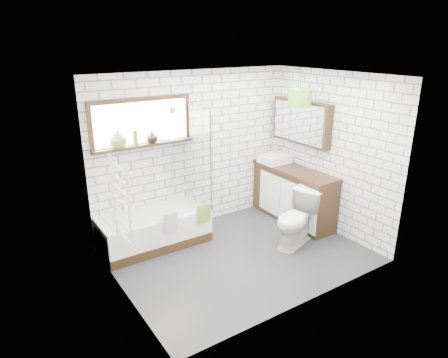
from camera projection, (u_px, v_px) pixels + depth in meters
floor at (240, 255)px, 5.73m from camera, size 3.40×2.60×0.01m
ceiling at (243, 76)px, 4.89m from camera, size 3.40×2.60×0.01m
wall_back at (194, 151)px, 6.34m from camera, size 3.40×0.01×2.50m
wall_front at (313, 205)px, 4.28m from camera, size 3.40×0.01×2.50m
wall_left at (117, 199)px, 4.43m from camera, size 0.01×2.60×2.50m
wall_right at (331, 153)px, 6.19m from camera, size 0.01×2.60×2.50m
window at (142, 123)px, 5.68m from camera, size 1.52×0.16×0.68m
towel_radiator at (121, 203)px, 4.47m from camera, size 0.06×0.52×1.00m
mirror_cabinet at (301, 122)px, 6.49m from camera, size 0.16×1.20×0.70m
shower_riser at (172, 149)px, 6.06m from camera, size 0.02×0.02×1.30m
bathtub at (154, 229)px, 5.92m from camera, size 1.59×0.70×0.51m
shower_screen at (198, 156)px, 5.99m from camera, size 0.02×0.72×1.50m
towel_green at (204, 213)px, 5.90m from camera, size 0.21×0.06×0.28m
towel_beige at (171, 222)px, 5.62m from camera, size 0.21×0.05×0.27m
vanity at (293, 194)px, 6.71m from camera, size 0.51×1.60×0.91m
basin at (275, 159)px, 6.86m from camera, size 0.46×0.41×0.14m
tap at (282, 153)px, 6.92m from camera, size 0.04×0.04×0.18m
toilet at (296, 219)px, 5.91m from camera, size 0.68×0.90×0.82m
vase_olive at (118, 140)px, 5.52m from camera, size 0.27×0.27×0.25m
vase_dark at (152, 138)px, 5.80m from camera, size 0.18×0.18×0.18m
bottle at (136, 139)px, 5.66m from camera, size 0.08×0.08×0.21m
pendant at (300, 98)px, 5.97m from camera, size 0.35×0.35×0.26m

